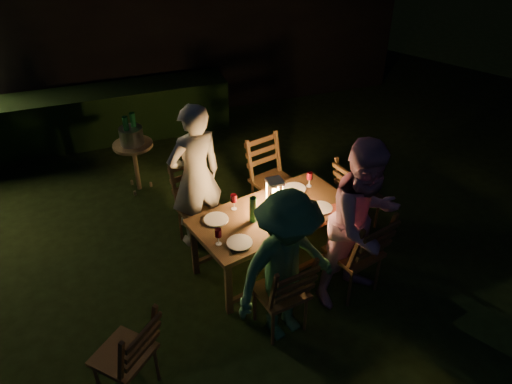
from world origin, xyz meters
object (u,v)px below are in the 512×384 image
object	(u,v)px
side_table	(133,149)
lantern	(275,196)
chair_far_left	(201,220)
chair_near_right	(353,265)
person_house_side	(195,177)
bottle_bucket_b	(134,130)
chair_end	(356,206)
dining_table	(273,218)
chair_spare	(128,367)
bottle_bucket_a	(127,134)
chair_far_right	(272,192)
person_opp_left	(286,269)
person_opp_right	(363,224)
bottle_table	(253,210)
ice_bucket	(131,136)
chair_near_left	(281,304)

from	to	relation	value
side_table	lantern	bearing A→B (deg)	-58.67
chair_far_left	lantern	size ratio (longest dim) A/B	2.91
chair_near_right	side_table	size ratio (longest dim) A/B	1.53
chair_far_left	person_house_side	bearing A→B (deg)	-90.58
lantern	bottle_bucket_b	world-z (taller)	lantern
chair_end	side_table	world-z (taller)	chair_end
dining_table	side_table	size ratio (longest dim) A/B	2.64
side_table	chair_spare	bearing A→B (deg)	-99.87
chair_far_left	chair_spare	size ratio (longest dim) A/B	1.06
side_table	bottle_bucket_a	bearing A→B (deg)	-141.34
chair_end	bottle_bucket_b	xyz separation A→B (m)	(-2.29, 1.74, 0.56)
chair_far_right	side_table	size ratio (longest dim) A/B	1.49
person_opp_left	bottle_bucket_b	size ratio (longest dim) A/B	4.85
person_house_side	bottle_bucket_a	distance (m)	1.39
chair_near_right	lantern	world-z (taller)	chair_near_right
chair_near_right	person_opp_right	size ratio (longest dim) A/B	0.60
chair_far_right	person_opp_left	bearing A→B (deg)	56.58
person_house_side	person_opp_right	distance (m)	1.87
chair_far_left	chair_spare	distance (m)	2.00
person_house_side	bottle_bucket_a	size ratio (longest dim) A/B	5.35
chair_far_left	bottle_bucket_a	bearing A→B (deg)	-81.47
person_opp_left	bottle_table	world-z (taller)	person_opp_left
bottle_bucket_a	bottle_bucket_b	xyz separation A→B (m)	(0.10, 0.08, 0.00)
chair_spare	ice_bucket	distance (m)	3.15
chair_far_right	ice_bucket	xyz separation A→B (m)	(-1.49, 1.12, 0.49)
chair_far_right	lantern	world-z (taller)	lantern
person_house_side	person_opp_right	size ratio (longest dim) A/B	0.98
chair_near_right	person_opp_left	distance (m)	1.01
chair_near_left	chair_near_right	xyz separation A→B (m)	(0.87, 0.22, 0.03)
chair_far_left	chair_end	bearing A→B (deg)	154.96
person_opp_right	bottle_bucket_b	distance (m)	3.23
dining_table	side_table	xyz separation A→B (m)	(-1.15, 2.00, -0.02)
side_table	person_opp_right	bearing A→B (deg)	-56.40
dining_table	chair_near_right	xyz separation A→B (m)	(0.63, -0.64, -0.31)
dining_table	chair_spare	size ratio (longest dim) A/B	1.90
lantern	bottle_bucket_a	distance (m)	2.27
chair_far_left	person_opp_left	distance (m)	1.66
chair_end	chair_spare	world-z (taller)	chair_spare
chair_near_right	bottle_table	distance (m)	1.16
side_table	ice_bucket	world-z (taller)	ice_bucket
chair_near_left	bottle_bucket_a	xyz separation A→B (m)	(-0.95, 2.82, 0.56)
dining_table	bottle_bucket_b	size ratio (longest dim) A/B	5.69
side_table	bottle_bucket_b	xyz separation A→B (m)	(0.05, 0.04, 0.24)
chair_spare	ice_bucket	bearing A→B (deg)	37.21
ice_bucket	person_opp_left	bearing A→B (deg)	-72.58
chair_near_right	bottle_table	world-z (taller)	chair_near_right
chair_near_left	chair_spare	distance (m)	1.45
chair_far_right	person_opp_right	size ratio (longest dim) A/B	0.59
dining_table	person_opp_right	world-z (taller)	person_opp_right
person_opp_left	chair_far_right	bearing A→B (deg)	57.87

